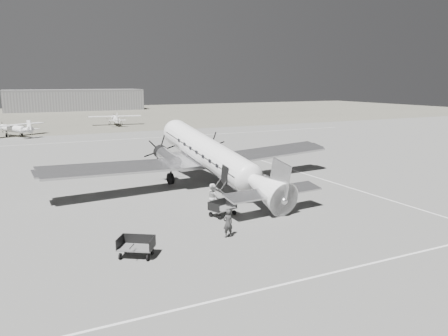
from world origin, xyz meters
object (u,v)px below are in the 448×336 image
(light_plane_left, at_px, (15,130))
(passenger, at_px, (212,195))
(baggage_cart_near, at_px, (223,208))
(ramp_agent, at_px, (214,197))
(ground_crew, at_px, (228,223))
(light_plane_right, at_px, (115,120))
(hangar_main, at_px, (74,100))
(baggage_cart_far, at_px, (136,247))
(dc3_airliner, at_px, (214,159))

(light_plane_left, xyz_separation_m, passenger, (12.49, -52.23, -0.31))
(baggage_cart_near, xyz_separation_m, ramp_agent, (-0.01, 1.45, 0.42))
(light_plane_left, bearing_deg, ground_crew, -110.37)
(light_plane_left, xyz_separation_m, light_plane_right, (19.43, 12.37, -0.02))
(hangar_main, distance_m, light_plane_right, 56.42)
(light_plane_right, height_order, ground_crew, light_plane_right)
(light_plane_left, bearing_deg, ramp_agent, -107.81)
(baggage_cart_far, distance_m, ground_crew, 5.67)
(hangar_main, distance_m, ramp_agent, 122.24)
(dc3_airliner, bearing_deg, baggage_cart_far, -135.82)
(ground_crew, bearing_deg, dc3_airliner, -112.32)
(ramp_agent, bearing_deg, ground_crew, 170.35)
(light_plane_left, height_order, light_plane_right, light_plane_left)
(hangar_main, bearing_deg, baggage_cart_near, -92.99)
(hangar_main, height_order, dc3_airliner, hangar_main)
(passenger, bearing_deg, dc3_airliner, -25.70)
(dc3_airliner, xyz_separation_m, ground_crew, (-4.16, -11.05, -1.80))
(dc3_airliner, distance_m, passenger, 5.46)
(baggage_cart_far, bearing_deg, passenger, 75.68)
(light_plane_right, relative_size, baggage_cart_near, 5.81)
(light_plane_left, relative_size, baggage_cart_near, 5.92)
(passenger, bearing_deg, baggage_cart_far, 132.80)
(hangar_main, bearing_deg, light_plane_right, -89.10)
(light_plane_left, height_order, passenger, light_plane_left)
(hangar_main, relative_size, light_plane_right, 3.84)
(ground_crew, bearing_deg, baggage_cart_far, 4.01)
(hangar_main, relative_size, baggage_cart_near, 22.30)
(light_plane_right, height_order, passenger, light_plane_right)
(baggage_cart_near, bearing_deg, ground_crew, -131.02)
(baggage_cart_near, relative_size, passenger, 1.12)
(dc3_airliner, distance_m, baggage_cart_far, 15.34)
(baggage_cart_far, bearing_deg, hangar_main, 116.88)
(light_plane_left, distance_m, ramp_agent, 54.66)
(dc3_airliner, bearing_deg, baggage_cart_near, -115.83)
(baggage_cart_near, height_order, ramp_agent, ramp_agent)
(light_plane_left, distance_m, baggage_cart_near, 56.08)
(hangar_main, distance_m, ground_crew, 127.66)
(hangar_main, height_order, passenger, hangar_main)
(hangar_main, relative_size, passenger, 24.86)
(baggage_cart_far, bearing_deg, ramp_agent, 72.47)
(light_plane_left, distance_m, passenger, 53.70)
(baggage_cart_far, bearing_deg, dc3_airliner, 82.81)
(light_plane_right, xyz_separation_m, baggage_cart_near, (-7.33, -67.12, -0.60))
(ground_crew, xyz_separation_m, passenger, (1.92, 6.41, -0.01))
(ground_crew, distance_m, ramp_agent, 5.55)
(light_plane_right, bearing_deg, passenger, -88.89)
(baggage_cart_near, bearing_deg, light_plane_left, 82.89)
(ramp_agent, relative_size, passenger, 1.13)
(light_plane_left, relative_size, baggage_cart_far, 5.83)
(hangar_main, distance_m, passenger, 121.15)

